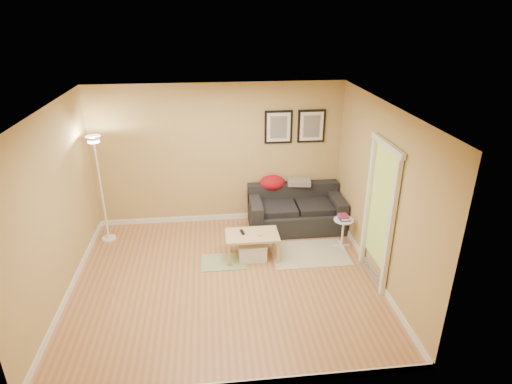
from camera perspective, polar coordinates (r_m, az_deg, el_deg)
floor at (r=6.55m, az=-4.03°, el=-11.67°), size 4.50×4.50×0.00m
ceiling at (r=5.48m, az=-4.82°, el=11.10°), size 4.50×4.50×0.00m
wall_back at (r=7.76m, az=-5.01°, el=4.91°), size 4.50×0.00×4.50m
wall_front at (r=4.17m, az=-3.22°, el=-12.95°), size 4.50×0.00×4.50m
wall_left at (r=6.26m, az=-25.44°, el=-2.17°), size 0.00×4.00×4.00m
wall_right at (r=6.37m, az=16.28°, el=-0.31°), size 0.00×4.00×4.00m
baseboard_back at (r=8.24m, az=-4.70°, el=-3.37°), size 4.50×0.02×0.10m
baseboard_left at (r=6.85m, az=-23.51°, el=-11.63°), size 0.02×4.00×0.10m
baseboard_right at (r=6.95m, az=15.02°, el=-9.77°), size 0.02×4.00×0.10m
sofa at (r=7.82m, az=5.38°, el=-2.27°), size 1.70×0.90×0.75m
red_throw at (r=7.90m, az=2.20°, el=1.24°), size 0.48×0.36×0.28m
plaid_throw at (r=7.95m, az=5.79°, el=1.34°), size 0.45×0.32×0.10m
framed_print_left at (r=7.68m, az=3.03°, el=8.68°), size 0.50×0.04×0.60m
framed_print_right at (r=7.80m, az=7.43°, el=8.75°), size 0.50×0.04×0.60m
area_rug at (r=7.21m, az=7.18°, el=-8.16°), size 1.25×0.85×0.01m
green_runner at (r=6.95m, az=-4.42°, el=-9.32°), size 0.70×0.50×0.01m
coffee_table at (r=6.96m, az=-0.53°, el=-7.19°), size 0.94×0.68×0.43m
remote_control at (r=6.90m, az=-1.85°, el=-5.39°), size 0.08×0.17×0.02m
tape_roll at (r=6.80m, az=0.48°, el=-5.77°), size 0.07×0.07×0.03m
storage_bin at (r=6.96m, az=-0.50°, el=-7.89°), size 0.46×0.34×0.28m
side_table at (r=7.39m, az=11.52°, el=-5.38°), size 0.33×0.33×0.51m
book_stack at (r=7.27m, az=11.68°, el=-3.31°), size 0.22×0.26×0.07m
floor_lamp at (r=7.62m, az=-19.96°, el=-0.10°), size 0.25×0.25×1.89m
doorway at (r=6.34m, az=16.07°, el=-3.15°), size 0.12×1.01×2.13m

